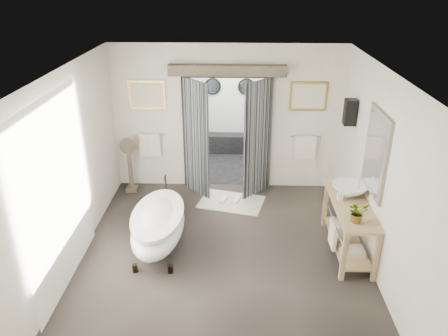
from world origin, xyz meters
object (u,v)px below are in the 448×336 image
Objects in this scene: clawfoot_tub at (158,225)px; basin at (349,190)px; vanity at (348,224)px; rug at (231,202)px.

basin is (3.02, 0.29, 0.51)m from clawfoot_tub.
basin reaches higher than clawfoot_tub.
vanity is at bearing -112.55° from basin.
vanity is 1.33× the size of rug.
basin reaches higher than rug.
vanity is 2.45m from rug.
rug is (-1.85, 1.54, -0.50)m from vanity.
clawfoot_tub is at bearing 170.35° from basin.
clawfoot_tub is 3.27× the size of basin.
clawfoot_tub reaches higher than vanity.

